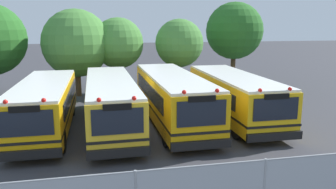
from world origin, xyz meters
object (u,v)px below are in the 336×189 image
school_bus_2 (172,96)px  school_bus_0 (45,104)px  tree_3 (178,43)px  tree_1 (76,44)px  school_bus_3 (234,95)px  tree_4 (235,30)px  tree_2 (119,43)px  school_bus_1 (111,101)px  traffic_cone (309,185)px

school_bus_2 → school_bus_0: bearing=1.3°
school_bus_2 → tree_3: (2.27, 8.11, 2.44)m
tree_1 → school_bus_2: bearing=-56.8°
school_bus_0 → school_bus_3: school_bus_3 is taller
tree_3 → tree_4: size_ratio=0.79×
tree_3 → tree_1: bearing=179.5°
tree_1 → tree_4: tree_4 is taller
school_bus_2 → school_bus_3: size_ratio=1.07×
tree_2 → school_bus_1: bearing=-97.0°
school_bus_0 → school_bus_3: size_ratio=0.96×
school_bus_1 → tree_4: size_ratio=1.45×
school_bus_0 → school_bus_1: bearing=-178.5°
school_bus_0 → tree_3: tree_3 is taller
traffic_cone → school_bus_2: bearing=106.0°
school_bus_1 → school_bus_3: school_bus_1 is taller
school_bus_0 → traffic_cone: size_ratio=15.64×
school_bus_1 → tree_3: tree_3 is taller
school_bus_0 → school_bus_2: 6.56m
school_bus_1 → tree_3: 10.28m
school_bus_3 → traffic_cone: (-1.03, -8.66, -1.10)m
tree_2 → traffic_cone: bearing=-74.5°
school_bus_0 → school_bus_1: size_ratio=0.88×
tree_4 → traffic_cone: tree_4 is taller
tree_1 → tree_4: bearing=10.2°
school_bus_0 → school_bus_1: school_bus_1 is taller
school_bus_0 → school_bus_2: school_bus_2 is taller
school_bus_2 → tree_4: 13.66m
tree_1 → traffic_cone: tree_1 is taller
tree_4 → school_bus_2: bearing=-127.1°
tree_2 → traffic_cone: size_ratio=9.82×
school_bus_1 → school_bus_3: bearing=-179.7°
school_bus_0 → tree_2: 9.96m
school_bus_2 → tree_3: tree_3 is taller
school_bus_0 → tree_3: 12.40m
school_bus_3 → school_bus_1: bearing=1.7°
tree_3 → traffic_cone: bearing=-89.2°
tree_2 → school_bus_2: bearing=-75.0°
tree_1 → tree_3: 7.62m
school_bus_1 → school_bus_2: bearing=-178.1°
school_bus_0 → tree_4: (14.54, 10.79, 3.40)m
school_bus_3 → tree_3: tree_3 is taller
school_bus_3 → tree_4: (4.46, 10.60, 3.39)m
tree_2 → tree_3: (4.53, -0.31, 0.02)m
school_bus_0 → tree_1: bearing=-98.0°
school_bus_1 → tree_4: (11.30, 10.71, 3.38)m
school_bus_2 → tree_4: (7.98, 10.57, 3.32)m
school_bus_1 → tree_4: 15.93m
school_bus_3 → tree_1: bearing=-42.0°
school_bus_2 → tree_2: tree_2 is taller
school_bus_2 → tree_3: size_ratio=1.81×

